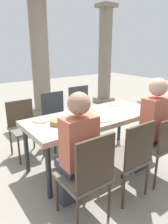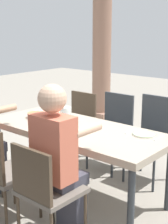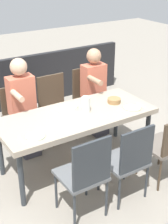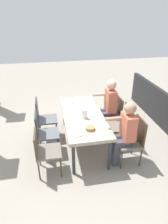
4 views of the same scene
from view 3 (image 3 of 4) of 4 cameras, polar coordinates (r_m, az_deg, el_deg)
ground_plane at (r=4.29m, az=-1.26°, el=-9.25°), size 16.00×16.00×0.00m
dining_table at (r=3.94m, az=-1.35°, el=-1.22°), size 1.92×0.82×0.74m
chair_west_north at (r=3.87m, az=14.42°, el=-5.49°), size 0.44×0.44×0.86m
chair_west_south at (r=4.99m, az=0.77°, el=2.99°), size 0.44×0.44×0.94m
chair_mid_north at (r=3.50m, az=7.83°, el=-8.09°), size 0.44×0.44×0.92m
chair_mid_south at (r=4.72m, az=-5.12°, el=1.51°), size 0.44×0.44×0.93m
chair_east_north at (r=3.21m, az=0.23°, el=-10.62°), size 0.44×0.44×0.96m
chair_east_south at (r=4.52m, az=-11.19°, el=-0.17°), size 0.44×0.44×0.87m
diner_woman_green at (r=4.77m, az=2.07°, el=4.02°), size 0.35×0.50×1.28m
diner_man_white at (r=4.30m, az=-10.59°, el=1.31°), size 0.34×0.50×1.31m
patio_railing at (r=5.79m, az=-12.25°, el=4.88°), size 4.32×0.10×0.90m
plate_0 at (r=4.10m, az=8.43°, el=0.76°), size 0.23×0.23×0.02m
fork_0 at (r=4.19m, az=9.99°, el=1.15°), size 0.03×0.17×0.01m
spoon_0 at (r=4.01m, az=6.79°, el=0.20°), size 0.03×0.17×0.01m
plate_1 at (r=4.08m, az=-2.76°, el=0.91°), size 0.23×0.23×0.02m
fork_1 at (r=4.15m, az=-0.96°, el=1.30°), size 0.02×0.17×0.01m
spoon_1 at (r=4.02m, az=-4.61°, el=0.35°), size 0.02×0.17×0.01m
plate_2 at (r=3.46m, az=-8.63°, el=-4.21°), size 0.22×0.22×0.02m
fork_2 at (r=3.52m, az=-6.40°, el=-3.66°), size 0.03×0.17×0.01m
spoon_2 at (r=3.42m, az=-10.91°, el=-4.94°), size 0.02×0.17×0.01m
water_pitcher at (r=3.95m, az=0.33°, el=1.24°), size 0.11×0.11×0.19m
bread_basket at (r=4.22m, az=5.31°, el=2.01°), size 0.17×0.17×0.06m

